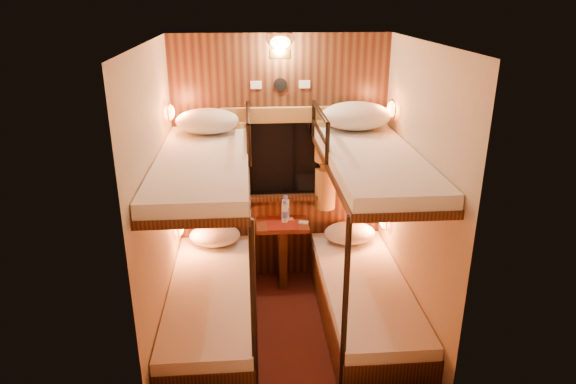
{
  "coord_description": "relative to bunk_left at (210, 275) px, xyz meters",
  "views": [
    {
      "loc": [
        -0.3,
        -3.65,
        2.71
      ],
      "look_at": [
        0.0,
        0.15,
        1.24
      ],
      "focal_mm": 32.0,
      "sensor_mm": 36.0,
      "label": 1
    }
  ],
  "objects": [
    {
      "name": "wall_front",
      "position": [
        0.65,
        -1.12,
        0.64
      ],
      "size": [
        2.4,
        0.0,
        2.4
      ],
      "primitive_type": "plane",
      "rotation": [
        -1.57,
        0.0,
        0.0
      ],
      "color": "#C6B293",
      "rests_on": "floor"
    },
    {
      "name": "bottle_right",
      "position": [
        0.69,
        0.84,
        0.2
      ],
      "size": [
        0.08,
        0.08,
        0.26
      ],
      "rotation": [
        0.0,
        0.0,
        -0.13
      ],
      "color": "#99BFE5",
      "rests_on": "table"
    },
    {
      "name": "back_panel",
      "position": [
        0.65,
        0.97,
        0.64
      ],
      "size": [
        2.0,
        0.03,
        2.4
      ],
      "primitive_type": "cube",
      "color": "black",
      "rests_on": "floor"
    },
    {
      "name": "curtains",
      "position": [
        0.65,
        0.9,
        0.71
      ],
      "size": [
        1.1,
        0.22,
        1.0
      ],
      "color": "olive",
      "rests_on": "back_panel"
    },
    {
      "name": "sachet_a",
      "position": [
        0.85,
        0.77,
        0.09
      ],
      "size": [
        0.1,
        0.09,
        0.01
      ],
      "primitive_type": "cube",
      "rotation": [
        0.0,
        0.0,
        -0.28
      ],
      "color": "silver",
      "rests_on": "table"
    },
    {
      "name": "pillow_upper_left",
      "position": [
        -0.0,
        0.65,
        1.14
      ],
      "size": [
        0.55,
        0.39,
        0.21
      ],
      "primitive_type": "ellipsoid",
      "color": "silver",
      "rests_on": "bunk_left"
    },
    {
      "name": "bunk_left",
      "position": [
        0.0,
        0.0,
        0.0
      ],
      "size": [
        0.72,
        1.9,
        1.82
      ],
      "color": "black",
      "rests_on": "floor"
    },
    {
      "name": "pillow_upper_right",
      "position": [
        1.3,
        0.68,
        1.15
      ],
      "size": [
        0.63,
        0.45,
        0.25
      ],
      "primitive_type": "ellipsoid",
      "color": "silver",
      "rests_on": "bunk_right"
    },
    {
      "name": "window",
      "position": [
        0.65,
        0.94,
        0.62
      ],
      "size": [
        1.0,
        0.12,
        0.79
      ],
      "color": "black",
      "rests_on": "back_panel"
    },
    {
      "name": "bunk_right",
      "position": [
        1.3,
        0.0,
        0.0
      ],
      "size": [
        0.72,
        1.9,
        1.82
      ],
      "color": "black",
      "rests_on": "floor"
    },
    {
      "name": "reading_lamps",
      "position": [
        0.65,
        0.63,
        0.68
      ],
      "size": [
        2.0,
        0.2,
        1.25
      ],
      "color": "orange",
      "rests_on": "wall_left"
    },
    {
      "name": "pillow_lower_right",
      "position": [
        1.3,
        0.71,
        -0.0
      ],
      "size": [
        0.5,
        0.35,
        0.2
      ],
      "primitive_type": "ellipsoid",
      "color": "silver",
      "rests_on": "bunk_right"
    },
    {
      "name": "pillow_lower_left",
      "position": [
        -0.0,
        0.76,
        -0.01
      ],
      "size": [
        0.49,
        0.35,
        0.19
      ],
      "primitive_type": "ellipsoid",
      "color": "silver",
      "rests_on": "bunk_left"
    },
    {
      "name": "floor",
      "position": [
        0.65,
        -0.07,
        -0.56
      ],
      "size": [
        2.1,
        2.1,
        0.0
      ],
      "primitive_type": "plane",
      "color": "#33130E",
      "rests_on": "ground"
    },
    {
      "name": "sachet_b",
      "position": [
        0.72,
        0.86,
        0.09
      ],
      "size": [
        0.09,
        0.07,
        0.01
      ],
      "primitive_type": "cube",
      "rotation": [
        0.0,
        0.0,
        0.15
      ],
      "color": "silver",
      "rests_on": "table"
    },
    {
      "name": "wall_left",
      "position": [
        -0.35,
        -0.07,
        0.64
      ],
      "size": [
        0.0,
        2.4,
        2.4
      ],
      "primitive_type": "plane",
      "rotation": [
        1.57,
        0.0,
        1.57
      ],
      "color": "#C6B293",
      "rests_on": "floor"
    },
    {
      "name": "wall_back",
      "position": [
        0.65,
        0.98,
        0.64
      ],
      "size": [
        2.4,
        0.0,
        2.4
      ],
      "primitive_type": "plane",
      "rotation": [
        1.57,
        0.0,
        0.0
      ],
      "color": "#C6B293",
      "rests_on": "floor"
    },
    {
      "name": "back_fixtures",
      "position": [
        0.65,
        0.93,
        1.69
      ],
      "size": [
        0.54,
        0.09,
        0.48
      ],
      "color": "black",
      "rests_on": "back_panel"
    },
    {
      "name": "ceiling",
      "position": [
        0.65,
        -0.07,
        1.84
      ],
      "size": [
        2.1,
        2.1,
        0.0
      ],
      "primitive_type": "plane",
      "rotation": [
        3.14,
        0.0,
        0.0
      ],
      "color": "silver",
      "rests_on": "wall_back"
    },
    {
      "name": "bottle_left",
      "position": [
        0.67,
        0.8,
        0.19
      ],
      "size": [
        0.06,
        0.06,
        0.22
      ],
      "rotation": [
        0.0,
        0.0,
        -0.04
      ],
      "color": "#99BFE5",
      "rests_on": "table"
    },
    {
      "name": "table",
      "position": [
        0.65,
        0.78,
        -0.14
      ],
      "size": [
        0.5,
        0.34,
        0.66
      ],
      "color": "#5E2A15",
      "rests_on": "floor"
    },
    {
      "name": "wall_right",
      "position": [
        1.65,
        -0.07,
        0.64
      ],
      "size": [
        0.0,
        2.4,
        2.4
      ],
      "primitive_type": "plane",
      "rotation": [
        1.57,
        0.0,
        -1.57
      ],
      "color": "#C6B293",
      "rests_on": "floor"
    }
  ]
}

